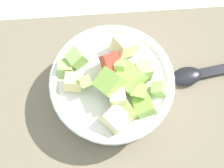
# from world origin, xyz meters

# --- Properties ---
(ground_plane) EXTENTS (2.40, 2.40, 0.00)m
(ground_plane) POSITION_xyz_m (0.00, 0.00, 0.00)
(ground_plane) COLOR silver
(placemat) EXTENTS (0.48, 0.36, 0.01)m
(placemat) POSITION_xyz_m (0.00, 0.00, 0.00)
(placemat) COLOR #756B56
(placemat) RESTS_ON ground_plane
(salad_bowl) EXTENTS (0.21, 0.21, 0.12)m
(salad_bowl) POSITION_xyz_m (-0.02, 0.01, 0.05)
(salad_bowl) COLOR white
(salad_bowl) RESTS_ON placemat
(serving_spoon) EXTENTS (0.23, 0.06, 0.01)m
(serving_spoon) POSITION_xyz_m (0.17, 0.04, 0.01)
(serving_spoon) COLOR black
(serving_spoon) RESTS_ON placemat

